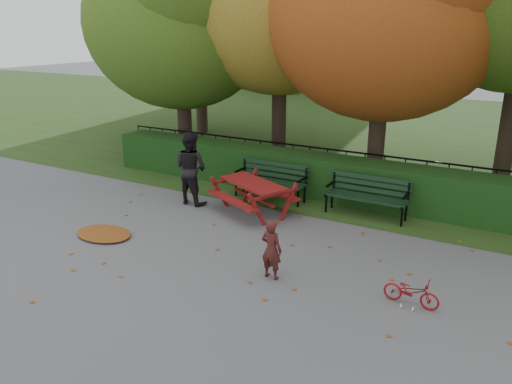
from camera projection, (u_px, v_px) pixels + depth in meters
The scene contains 13 objects.
ground at pixel (237, 270), 8.62m from camera, with size 90.00×90.00×0.00m, color slate.
grass_strip at pixel (419, 131), 20.17m from camera, with size 90.00×90.00×0.00m, color #253B14.
hedge at pixel (334, 178), 12.18m from camera, with size 13.00×0.90×1.00m, color black.
iron_fence at pixel (345, 169), 12.83m from camera, with size 14.00×0.04×1.02m.
tree_a at pixel (183, 8), 14.24m from camera, with size 5.88×5.60×7.48m.
bench_left at pixel (271, 178), 12.12m from camera, with size 1.80×0.57×0.88m.
bench_right at pixel (368, 193), 11.00m from camera, with size 1.80×0.57×0.88m.
picnic_table at pixel (253, 189), 11.12m from camera, with size 2.11×1.95×0.83m.
leaf_pile at pixel (104, 233), 10.06m from camera, with size 1.24×0.86×0.09m, color brown.
leaf_scatter at pixel (246, 263), 8.87m from camera, with size 9.00×5.70×0.01m, color brown, non-canonical shape.
child at pixel (271, 250), 8.22m from camera, with size 0.37×0.25×1.02m, color #461916.
adult at pixel (191, 168), 11.68m from camera, with size 0.84×0.65×1.73m, color black.
bicycle at pixel (411, 292), 7.49m from camera, with size 0.29×0.84×0.44m, color maroon.
Camera 1 is at (4.11, -6.59, 4.00)m, focal length 35.00 mm.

